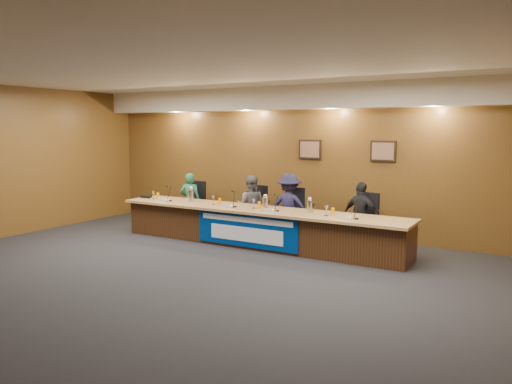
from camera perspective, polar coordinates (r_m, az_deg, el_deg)
floor at (r=8.03m, az=-8.73°, el=-9.46°), size 10.00×10.00×0.00m
ceiling at (r=7.75m, az=-9.20°, el=13.85°), size 10.00×8.00×0.04m
wall_back at (r=11.09m, az=4.36°, el=3.63°), size 10.00×0.04×3.20m
soffit at (r=10.87m, az=3.84°, el=10.68°), size 10.00×0.50×0.50m
dais_body at (r=9.86m, az=0.14°, el=-4.14°), size 6.00×0.80×0.70m
dais_top at (r=9.75m, az=-0.01°, el=-2.03°), size 6.10×0.95×0.05m
banner at (r=9.51m, az=-1.14°, el=-4.39°), size 2.20×0.02×0.65m
banner_text_upper at (r=9.46m, az=-1.18°, el=-3.21°), size 2.00×0.01×0.10m
banner_text_lower at (r=9.51m, az=-1.18°, el=-4.87°), size 1.60×0.01×0.28m
wall_photo_left at (r=10.88m, az=6.20°, el=4.86°), size 0.52×0.04×0.42m
wall_photo_right at (r=10.32m, az=14.33°, el=4.54°), size 0.52×0.04×0.42m
panelist_a at (r=11.62m, az=-7.54°, el=-0.98°), size 0.56×0.48×1.29m
panelist_b at (r=10.69m, az=-0.62°, el=-1.59°), size 0.77×0.68×1.31m
panelist_c at (r=10.24m, az=3.81°, el=-1.75°), size 0.99×0.70×1.39m
panelist_d at (r=9.66m, az=11.92°, el=-2.71°), size 0.81×0.47×1.30m
office_chair_a at (r=11.73m, az=-7.22°, el=-1.72°), size 0.51×0.51×0.08m
office_chair_b at (r=10.81m, az=-0.34°, el=-2.43°), size 0.59×0.59×0.08m
office_chair_c at (r=10.37m, az=4.05°, el=-2.86°), size 0.53×0.53×0.08m
office_chair_d at (r=9.79m, az=12.09°, el=-3.61°), size 0.58×0.58×0.08m
nameplate_a at (r=10.86m, az=-10.68°, el=-0.82°), size 0.24×0.08×0.10m
microphone_a at (r=10.86m, az=-9.75°, el=-0.99°), size 0.07×0.07×0.02m
juice_glass_a at (r=11.17m, az=-11.14°, el=-0.46°), size 0.06×0.06×0.15m
water_glass_a at (r=11.21m, az=-11.65°, el=-0.37°), size 0.08×0.08×0.18m
nameplate_b at (r=9.86m, az=-3.49°, el=-1.52°), size 0.24×0.08×0.10m
microphone_b at (r=9.90m, az=-2.40°, el=-1.69°), size 0.07×0.07×0.02m
juice_glass_b at (r=10.13m, az=-4.16°, el=-1.12°), size 0.06×0.06×0.15m
water_glass_b at (r=10.27m, az=-4.91°, el=-0.93°), size 0.08×0.08×0.18m
nameplate_c at (r=9.34m, az=1.24°, el=-2.01°), size 0.24×0.08×0.10m
microphone_c at (r=9.41m, az=2.46°, el=-2.15°), size 0.07×0.07×0.02m
juice_glass_c at (r=9.66m, az=0.37°, el=-1.51°), size 0.06×0.06×0.15m
water_glass_c at (r=9.73m, az=-0.27°, el=-1.36°), size 0.08×0.08×0.18m
nameplate_d at (r=8.75m, az=9.87°, el=-2.75°), size 0.24×0.08×0.10m
microphone_d at (r=8.75m, az=11.43°, el=-3.01°), size 0.07×0.07×0.02m
juice_glass_d at (r=8.99m, az=8.77°, el=-2.26°), size 0.06×0.06×0.15m
water_glass_d at (r=8.99m, az=8.06°, el=-2.15°), size 0.08×0.08×0.18m
carafe_left at (r=10.70m, az=-7.41°, el=-0.42°), size 0.13×0.13×0.26m
carafe_mid at (r=9.66m, az=1.11°, el=-1.28°), size 0.12×0.12×0.23m
carafe_right at (r=9.25m, az=6.19°, el=-1.66°), size 0.11×0.11×0.24m
speakerphone at (r=11.48m, az=-12.32°, el=-0.53°), size 0.32×0.32×0.05m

